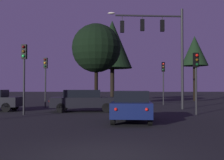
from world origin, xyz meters
TOP-DOWN VIEW (x-y plane):
  - ground_plane at (0.00, 24.50)m, footprint 168.00×168.00m
  - traffic_signal_mast_arm at (4.08, 15.01)m, footprint 5.89×0.64m
  - traffic_light_corner_left at (5.26, 20.33)m, footprint 0.31×0.36m
  - traffic_light_corner_right at (-5.36, 17.23)m, footprint 0.33×0.37m
  - traffic_light_median at (-5.10, 10.55)m, footprint 0.32×0.36m
  - traffic_light_far_side at (5.55, 10.70)m, footprint 0.34×0.37m
  - car_nearside_lane at (1.29, 7.19)m, footprint 2.17×4.48m
  - car_crossing_left at (-1.65, 12.94)m, footprint 4.77×2.17m
  - tree_behind_sign at (0.36, 28.61)m, footprint 5.00×5.00m
  - tree_left_far at (10.72, 28.55)m, footprint 3.32×3.32m
  - tree_center_horizon at (-1.11, 18.71)m, footprint 4.43×4.43m

SIDE VIEW (x-z plane):
  - ground_plane at x=0.00m, z-range 0.00..0.00m
  - car_nearside_lane at x=1.29m, z-range 0.04..1.56m
  - car_crossing_left at x=-1.65m, z-range 0.04..1.56m
  - traffic_light_far_side at x=5.55m, z-range 0.82..4.66m
  - traffic_light_corner_left at x=5.26m, z-range 0.87..4.99m
  - traffic_light_corner_right at x=-5.36m, z-range 0.89..5.11m
  - traffic_light_median at x=-5.10m, z-range 0.90..5.25m
  - tree_center_horizon at x=-1.11m, z-range 1.51..8.99m
  - traffic_signal_mast_arm at x=4.08m, z-range 1.54..9.37m
  - tree_left_far at x=10.72m, z-range 2.12..10.30m
  - tree_behind_sign at x=0.36m, z-range 2.03..12.18m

